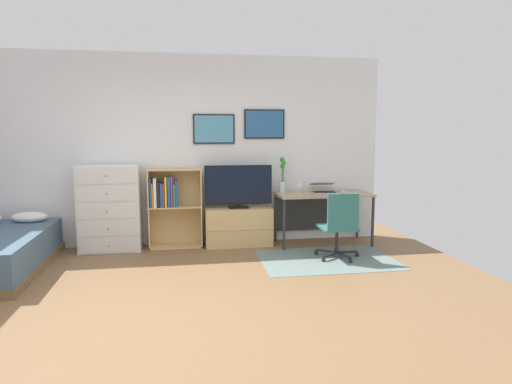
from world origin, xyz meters
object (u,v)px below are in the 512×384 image
object	(u,v)px
computer_mouse	(343,192)
bamboo_vase	(283,176)
office_chair	(340,224)
dresser	(110,208)
tv_stand	(238,226)
desk	(321,201)
bookshelf	(170,202)
wine_glass	(299,185)
television	(238,186)
laptop	(323,188)

from	to	relation	value
computer_mouse	bamboo_vase	xyz separation A→B (m)	(-0.85, 0.22, 0.22)
computer_mouse	bamboo_vase	distance (m)	0.90
office_chair	dresser	bearing A→B (deg)	162.80
tv_stand	computer_mouse	xyz separation A→B (m)	(1.50, -0.15, 0.48)
desk	office_chair	bearing A→B (deg)	-92.84
bookshelf	wine_glass	world-z (taller)	bookshelf
computer_mouse	wine_glass	distance (m)	0.66
tv_stand	television	xyz separation A→B (m)	(0.00, -0.02, 0.58)
dresser	computer_mouse	bearing A→B (deg)	-2.28
dresser	tv_stand	size ratio (longest dim) A/B	1.24
dresser	bamboo_vase	distance (m)	2.45
television	dresser	bearing A→B (deg)	179.76
dresser	television	xyz separation A→B (m)	(1.76, -0.01, 0.26)
tv_stand	bookshelf	bearing A→B (deg)	176.95
television	desk	bearing A→B (deg)	-0.39
television	bamboo_vase	xyz separation A→B (m)	(0.66, 0.10, 0.13)
office_chair	laptop	bearing A→B (deg)	85.57
bookshelf	office_chair	world-z (taller)	bookshelf
laptop	bookshelf	bearing A→B (deg)	-176.73
tv_stand	wine_glass	bearing A→B (deg)	-9.21
wine_glass	television	bearing A→B (deg)	172.26
dresser	wine_glass	world-z (taller)	dresser
office_chair	bamboo_vase	size ratio (longest dim) A/B	1.67
office_chair	laptop	world-z (taller)	laptop
desk	laptop	distance (m)	0.19
desk	television	bearing A→B (deg)	179.61
dresser	desk	bearing A→B (deg)	-0.30
tv_stand	desk	world-z (taller)	desk
desk	tv_stand	bearing A→B (deg)	178.56
bookshelf	laptop	world-z (taller)	bookshelf
dresser	laptop	xyz separation A→B (m)	(3.01, 0.02, 0.21)
television	laptop	bearing A→B (deg)	1.06
tv_stand	desk	xyz separation A→B (m)	(1.22, -0.03, 0.34)
dresser	tv_stand	world-z (taller)	dresser
television	computer_mouse	world-z (taller)	television
dresser	wine_glass	bearing A→B (deg)	-2.71
wine_glass	bamboo_vase	bearing A→B (deg)	133.18
dresser	bookshelf	xyz separation A→B (m)	(0.81, 0.07, 0.06)
laptop	computer_mouse	bearing A→B (deg)	-25.37
office_chair	desk	bearing A→B (deg)	87.42
bamboo_vase	wine_glass	distance (m)	0.31
bookshelf	desk	bearing A→B (deg)	-2.15
dresser	bookshelf	world-z (taller)	dresser
television	office_chair	xyz separation A→B (m)	(1.17, -0.91, -0.39)
dresser	laptop	distance (m)	3.01
dresser	bamboo_vase	bearing A→B (deg)	2.09
office_chair	television	bearing A→B (deg)	142.34
dresser	computer_mouse	xyz separation A→B (m)	(3.26, -0.13, 0.17)
bookshelf	bamboo_vase	xyz separation A→B (m)	(1.61, 0.02, 0.33)
office_chair	bamboo_vase	world-z (taller)	bamboo_vase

